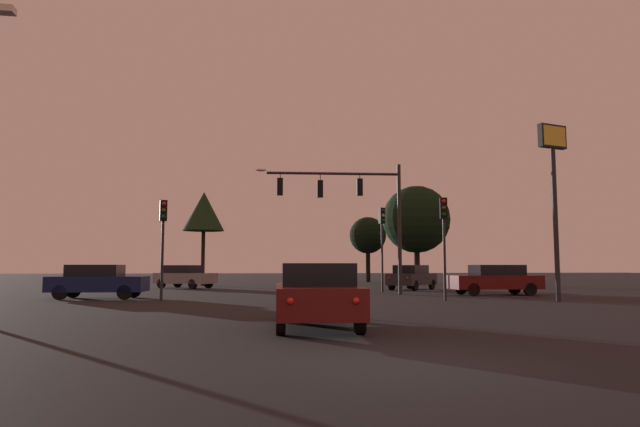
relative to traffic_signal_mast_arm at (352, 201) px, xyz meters
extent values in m
plane|color=black|center=(-3.40, 4.05, -4.87)|extent=(168.00, 168.00, 0.00)
cylinder|color=#232326|center=(2.47, -0.18, -1.46)|extent=(0.20, 0.20, 6.82)
cylinder|color=#232326|center=(-0.99, 0.06, 1.41)|extent=(6.95, 0.63, 0.14)
ellipsoid|color=#F4EACC|center=(-4.76, 0.32, 1.56)|extent=(0.56, 0.28, 0.16)
cylinder|color=#232326|center=(0.39, -0.04, 1.29)|extent=(0.05, 0.05, 0.25)
cube|color=black|center=(0.39, -0.04, 0.71)|extent=(0.32, 0.26, 0.90)
sphere|color=red|center=(0.40, 0.10, 0.99)|extent=(0.18, 0.18, 0.18)
sphere|color=#56380C|center=(0.40, 0.10, 0.71)|extent=(0.18, 0.18, 0.18)
sphere|color=#0C4219|center=(0.40, 0.10, 0.43)|extent=(0.18, 0.18, 0.18)
cylinder|color=#232326|center=(-1.69, 0.11, 1.23)|extent=(0.05, 0.05, 0.37)
cube|color=black|center=(-1.69, 0.11, 0.60)|extent=(0.32, 0.26, 0.90)
sphere|color=red|center=(-1.68, 0.25, 0.88)|extent=(0.18, 0.18, 0.18)
sphere|color=#56380C|center=(-1.68, 0.25, 0.60)|extent=(0.18, 0.18, 0.18)
sphere|color=#0C4219|center=(-1.68, 0.25, 0.32)|extent=(0.18, 0.18, 0.18)
cylinder|color=#232326|center=(-3.77, 0.25, 1.28)|extent=(0.05, 0.05, 0.27)
cube|color=black|center=(-3.77, 0.25, 0.69)|extent=(0.32, 0.26, 0.90)
sphere|color=red|center=(-3.76, 0.39, 0.97)|extent=(0.18, 0.18, 0.18)
sphere|color=#56380C|center=(-3.76, 0.39, 0.69)|extent=(0.18, 0.18, 0.18)
sphere|color=#0C4219|center=(-3.76, 0.39, 0.41)|extent=(0.18, 0.18, 0.18)
cylinder|color=#232326|center=(2.85, -5.61, -3.13)|extent=(0.12, 0.12, 3.49)
cube|color=black|center=(2.85, -5.61, -0.94)|extent=(0.35, 0.30, 0.90)
sphere|color=red|center=(2.82, -5.75, -0.66)|extent=(0.18, 0.18, 0.18)
sphere|color=#56380C|center=(2.82, -5.75, -0.94)|extent=(0.18, 0.18, 0.18)
sphere|color=#0C4219|center=(2.82, -5.75, -1.22)|extent=(0.18, 0.18, 0.18)
cylinder|color=#232326|center=(-9.06, -3.96, -3.18)|extent=(0.12, 0.12, 3.38)
cube|color=black|center=(-9.06, -3.96, -1.05)|extent=(0.34, 0.30, 0.90)
sphere|color=red|center=(-9.03, -4.10, -0.77)|extent=(0.18, 0.18, 0.18)
sphere|color=#56380C|center=(-9.03, -4.10, -1.05)|extent=(0.18, 0.18, 0.18)
sphere|color=#0C4219|center=(-9.03, -4.10, -1.33)|extent=(0.18, 0.18, 0.18)
cylinder|color=#232326|center=(2.13, 2.14, -2.95)|extent=(0.12, 0.12, 3.85)
cube|color=black|center=(2.13, 2.14, -0.58)|extent=(0.36, 0.33, 0.90)
sphere|color=#4C0A0A|center=(2.17, 2.01, -0.30)|extent=(0.18, 0.18, 0.18)
sphere|color=#F9A319|center=(2.17, 2.01, -0.58)|extent=(0.18, 0.18, 0.18)
sphere|color=#0C4219|center=(2.17, 2.01, -0.86)|extent=(0.18, 0.18, 0.18)
cube|color=#4C0F0F|center=(-3.99, -15.14, -4.21)|extent=(2.19, 4.52, 0.68)
cube|color=black|center=(-4.00, -15.29, -3.61)|extent=(1.78, 2.48, 0.52)
cylinder|color=black|center=(-4.73, -13.63, -4.55)|extent=(0.24, 0.65, 0.64)
cylinder|color=black|center=(-3.04, -13.75, -4.55)|extent=(0.24, 0.65, 0.64)
cylinder|color=black|center=(-4.93, -16.53, -4.55)|extent=(0.24, 0.65, 0.64)
cylinder|color=black|center=(-3.24, -16.65, -4.55)|extent=(0.24, 0.65, 0.64)
sphere|color=red|center=(-4.80, -17.30, -4.11)|extent=(0.14, 0.14, 0.14)
sphere|color=red|center=(-3.48, -17.39, -4.11)|extent=(0.14, 0.14, 0.14)
cube|color=#4C0F0F|center=(6.90, -1.75, -4.21)|extent=(4.49, 1.80, 0.68)
cube|color=black|center=(7.05, -1.75, -3.61)|extent=(2.43, 1.54, 0.52)
cylinder|color=black|center=(5.43, -2.55, -4.55)|extent=(0.64, 0.20, 0.64)
cylinder|color=black|center=(5.42, -0.98, -4.55)|extent=(0.64, 0.20, 0.64)
cylinder|color=black|center=(8.38, -2.53, -4.55)|extent=(0.64, 0.20, 0.64)
cylinder|color=black|center=(8.37, -0.96, -4.55)|extent=(0.64, 0.20, 0.64)
sphere|color=red|center=(9.15, -2.36, -4.11)|extent=(0.14, 0.14, 0.14)
sphere|color=red|center=(9.15, -1.12, -4.11)|extent=(0.14, 0.14, 0.14)
cube|color=#0F1947|center=(-12.06, -2.06, -4.21)|extent=(4.27, 2.06, 0.68)
cube|color=black|center=(-12.21, -2.05, -3.61)|extent=(2.34, 1.68, 0.52)
cylinder|color=black|center=(-10.64, -1.38, -4.55)|extent=(0.65, 0.24, 0.64)
cylinder|color=black|center=(-10.75, -2.94, -4.55)|extent=(0.65, 0.24, 0.64)
cylinder|color=black|center=(-13.37, -1.18, -4.55)|extent=(0.65, 0.24, 0.64)
cylinder|color=black|center=(-13.48, -2.75, -4.55)|extent=(0.65, 0.24, 0.64)
sphere|color=red|center=(-14.10, -1.30, -4.11)|extent=(0.14, 0.14, 0.14)
sphere|color=red|center=(-14.19, -2.53, -4.11)|extent=(0.14, 0.14, 0.14)
cube|color=gray|center=(-9.35, 9.66, -4.21)|extent=(4.32, 3.82, 0.68)
cube|color=black|center=(-9.47, 9.75, -3.61)|extent=(2.66, 2.52, 0.52)
cylinder|color=black|center=(-7.80, 9.50, -4.55)|extent=(0.63, 0.54, 0.64)
cylinder|color=black|center=(-8.73, 8.24, -4.55)|extent=(0.63, 0.54, 0.64)
cylinder|color=black|center=(-9.96, 11.08, -4.55)|extent=(0.63, 0.54, 0.64)
cylinder|color=black|center=(-10.89, 9.82, -4.55)|extent=(0.63, 0.54, 0.64)
sphere|color=red|center=(-10.63, 11.36, -4.11)|extent=(0.14, 0.14, 0.14)
sphere|color=red|center=(-11.35, 10.37, -4.11)|extent=(0.14, 0.14, 0.14)
cube|color=#232328|center=(4.78, 5.09, -4.21)|extent=(3.88, 4.05, 0.68)
cube|color=black|center=(4.68, 4.98, -3.61)|extent=(2.51, 2.55, 0.52)
cylinder|color=black|center=(5.08, 6.55, -4.55)|extent=(0.58, 0.61, 0.64)
cylinder|color=black|center=(6.20, 5.54, -4.55)|extent=(0.58, 0.61, 0.64)
cylinder|color=black|center=(3.36, 4.64, -4.55)|extent=(0.58, 0.61, 0.64)
cylinder|color=black|center=(4.48, 3.62, -4.55)|extent=(0.58, 0.61, 0.64)
sphere|color=red|center=(3.02, 4.03, -4.11)|extent=(0.14, 0.14, 0.14)
sphere|color=red|center=(3.91, 3.23, -4.11)|extent=(0.14, 0.14, 0.14)
cube|color=#F4EACC|center=(-12.52, -12.20, 3.81)|extent=(0.60, 0.36, 0.20)
cylinder|color=#232326|center=(7.24, -6.89, -1.66)|extent=(0.20, 0.20, 6.42)
cube|color=black|center=(7.24, -6.89, 2.05)|extent=(1.41, 0.64, 1.00)
cube|color=yellow|center=(7.28, -7.02, 2.05)|extent=(1.19, 0.37, 0.84)
cylinder|color=black|center=(5.89, 21.85, -3.32)|extent=(0.41, 0.41, 3.11)
sphere|color=black|center=(5.89, 21.85, -0.58)|extent=(3.37, 3.37, 3.37)
cylinder|color=black|center=(8.34, 15.02, -3.21)|extent=(0.45, 0.45, 3.33)
sphere|color=black|center=(8.34, 15.02, 0.36)|extent=(5.43, 5.43, 5.43)
cylinder|color=black|center=(-8.53, 14.65, -2.81)|extent=(0.28, 0.28, 4.13)
cone|color=black|center=(-8.53, 14.65, 0.74)|extent=(3.10, 3.10, 2.97)
camera|label=1|loc=(-5.82, -28.55, -3.42)|focal=31.47mm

